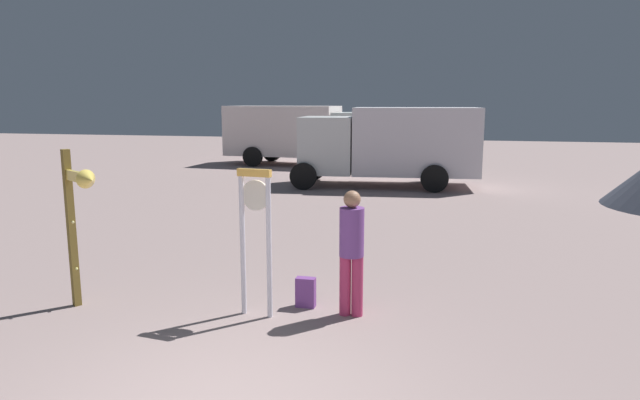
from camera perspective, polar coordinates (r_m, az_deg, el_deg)
The scene contains 6 objects.
standing_clock at distance 7.54m, azimuth -6.63°, elevation -2.65°, with size 0.48×0.14×2.03m.
arrow_sign at distance 8.28m, azimuth -23.60°, elevation -0.68°, with size 0.88×0.66×2.26m.
person_near_clock at distance 7.56m, azimuth 3.26°, elevation -4.80°, with size 0.33×0.33×1.74m.
backpack at distance 8.08m, azimuth -1.47°, elevation -9.46°, with size 0.28×0.18×0.43m.
box_truck_near at distance 19.52m, azimuth 7.35°, elevation 5.85°, with size 6.49×3.16×2.72m.
box_truck_far at distance 25.99m, azimuth -2.10°, elevation 6.98°, with size 7.33×2.99×2.73m.
Camera 1 is at (1.99, -4.44, 2.91)m, focal length 31.21 mm.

